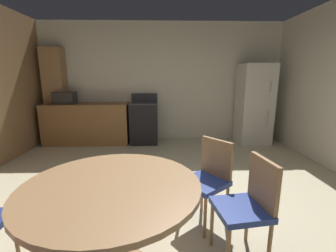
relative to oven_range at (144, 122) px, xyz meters
name	(u,v)px	position (x,y,z in m)	size (l,w,h in m)	color
ground_plane	(163,212)	(0.40, -2.79, -0.47)	(14.00, 14.00, 0.00)	beige
wall_back	(162,82)	(0.40, 0.40, 0.88)	(5.82, 0.12, 2.70)	silver
kitchen_counter	(88,123)	(-1.28, 0.00, -0.02)	(1.85, 0.60, 0.90)	olive
pantry_column	(57,96)	(-1.98, 0.18, 0.58)	(0.44, 0.36, 2.10)	#9E754C
oven_range	(144,122)	(0.00, 0.00, 0.00)	(0.60, 0.60, 1.10)	black
refrigerator	(254,104)	(2.47, -0.05, 0.41)	(0.68, 0.68, 1.76)	silver
microwave	(65,98)	(-1.73, 0.00, 0.56)	(0.44, 0.32, 0.26)	#2D2B28
dining_table	(112,203)	(0.04, -3.61, 0.14)	(1.27, 1.27, 0.76)	#9E754C
chair_northeast	(209,176)	(0.88, -2.94, 0.03)	(0.56, 0.56, 0.87)	#9E754C
chair_east	(249,203)	(1.10, -3.45, 0.03)	(0.45, 0.45, 0.87)	#9E754C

